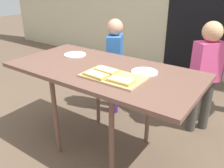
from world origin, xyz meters
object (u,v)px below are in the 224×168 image
pizza_slice_near_right (121,80)px  dining_table (103,75)px  child_right (206,72)px  pizza_slice_near_left (96,75)px  plate_white_right (144,72)px  plate_white_left (75,55)px  cutting_board (113,77)px  pizza_slice_far_left (106,70)px  child_left (115,61)px

pizza_slice_near_right → dining_table: bearing=148.6°
dining_table → child_right: (0.59, 0.74, -0.08)m
pizza_slice_near_left → plate_white_right: bearing=50.7°
pizza_slice_near_left → child_right: child_right is taller
child_right → plate_white_left: bearing=-148.2°
pizza_slice_near_right → plate_white_right: 0.27m
plate_white_right → plate_white_left: size_ratio=1.00×
cutting_board → pizza_slice_far_left: (-0.09, 0.05, 0.02)m
pizza_slice_near_left → dining_table: bearing=113.6°
pizza_slice_near_right → pizza_slice_far_left: bearing=152.1°
plate_white_right → cutting_board: bearing=-121.9°
pizza_slice_near_right → pizza_slice_near_left: size_ratio=0.97×
pizza_slice_near_left → pizza_slice_far_left: bearing=87.5°
dining_table → cutting_board: cutting_board is taller
pizza_slice_near_right → child_left: (-0.56, 0.76, -0.19)m
pizza_slice_near_left → pizza_slice_near_right: bearing=4.0°
child_left → plate_white_left: bearing=-102.9°
dining_table → child_right: size_ratio=1.42×
cutting_board → plate_white_right: 0.25m
pizza_slice_near_right → plate_white_left: size_ratio=0.90×
pizza_slice_far_left → plate_white_left: (-0.49, 0.19, -0.02)m
pizza_slice_near_left → child_left: size_ratio=0.18×
dining_table → child_left: size_ratio=1.48×
cutting_board → child_right: child_right is taller
pizza_slice_far_left → pizza_slice_near_right: size_ratio=1.03×
pizza_slice_far_left → child_right: child_right is taller
pizza_slice_near_left → plate_white_right: 0.36m
child_left → child_right: size_ratio=0.96×
pizza_slice_far_left → child_left: bearing=119.6°
cutting_board → plate_white_left: (-0.58, 0.24, -0.00)m
dining_table → plate_white_left: bearing=162.8°
plate_white_left → child_left: (0.11, 0.47, -0.17)m
child_left → child_right: bearing=9.0°
pizza_slice_near_right → pizza_slice_near_left: 0.19m
cutting_board → pizza_slice_far_left: bearing=152.6°
pizza_slice_near_left → plate_white_left: bearing=147.8°
plate_white_left → child_right: size_ratio=0.19×
pizza_slice_near_right → plate_white_right: bearing=82.2°
pizza_slice_far_left → pizza_slice_near_left: bearing=-92.5°
pizza_slice_near_right → cutting_board: bearing=151.7°
pizza_slice_far_left → child_right: size_ratio=0.17×
pizza_slice_near_left → child_right: bearing=60.9°
pizza_slice_near_right → pizza_slice_near_left: same height
cutting_board → child_left: bearing=123.3°
pizza_slice_far_left → plate_white_right: size_ratio=0.93×
pizza_slice_near_left → plate_white_left: (-0.48, 0.30, -0.02)m
dining_table → pizza_slice_far_left: (0.08, -0.07, 0.08)m
pizza_slice_far_left → child_left: (-0.38, 0.66, -0.19)m
cutting_board → pizza_slice_near_right: 0.11m
plate_white_right → pizza_slice_near_right: bearing=-97.8°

